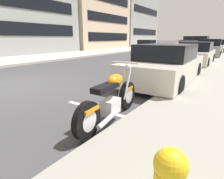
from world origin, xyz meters
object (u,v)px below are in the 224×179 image
Objects in this scene: parked_motorcycle at (111,100)px; parked_car_across_street at (195,54)px; parked_car_second_in_row at (209,48)px; parked_car_mid_block at (216,47)px; crossing_truck at (196,41)px; parked_car_near_corner at (166,65)px; car_opposite_curb at (146,46)px.

parked_car_across_street is at bearing -3.62° from parked_motorcycle.
parked_car_mid_block is at bearing -2.91° from parked_car_second_in_row.
parked_car_second_in_row is at bearing -4.22° from parked_motorcycle.
parked_motorcycle is 0.52× the size of parked_car_across_street.
parked_car_second_in_row is 0.73× the size of crossing_truck.
crossing_truck is (30.14, 4.61, 0.36)m from parked_car_near_corner.
parked_car_near_corner is at bearing -1.91° from parked_motorcycle.
parked_car_second_in_row is at bearing -178.81° from parked_car_mid_block.
parked_car_mid_block is (20.41, 0.23, 0.25)m from parked_motorcycle.
crossing_truck reaches higher than parked_car_second_in_row.
crossing_truck is at bearing 9.45° from parked_car_across_street.
crossing_truck is at bearing 10.86° from parked_car_second_in_row.
parked_car_across_street is 1.01× the size of car_opposite_curb.
parked_car_mid_block is (10.98, -0.01, 0.04)m from parked_car_across_street.
crossing_truck is (24.55, 4.58, 0.37)m from parked_car_across_street.
parked_motorcycle is 34.32m from crossing_truck.
parked_car_second_in_row is 0.89× the size of parked_car_mid_block.
parked_car_mid_block is at bearing -4.44° from parked_motorcycle.
parked_car_second_in_row is at bearing 58.67° from car_opposite_curb.
parked_motorcycle is 0.47× the size of parked_car_mid_block.
parked_car_across_street is 12.76m from car_opposite_curb.
crossing_truck reaches higher than parked_car_across_street.
parked_car_across_street reaches higher than parked_motorcycle.
parked_car_second_in_row is 19.31m from crossing_truck.
parked_motorcycle is 3.85m from parked_car_near_corner.
crossing_truck is at bearing 2.99° from parked_motorcycle.
parked_car_mid_block is 0.82× the size of crossing_truck.
parked_car_across_street is 5.80m from parked_car_second_in_row.
parked_car_second_in_row reaches higher than parked_car_near_corner.
parked_car_near_corner is 11.39m from parked_car_second_in_row.
parked_car_mid_block is at bearing -1.18° from parked_car_across_street.
crossing_truck is at bearing 7.41° from parked_car_near_corner.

